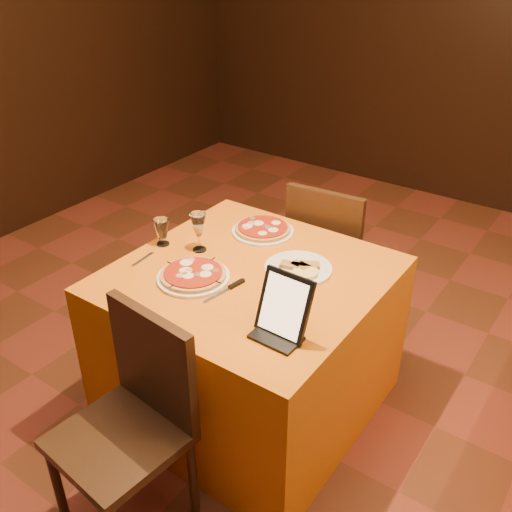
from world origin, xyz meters
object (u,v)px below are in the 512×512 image
Objects in this scene: chair_main_far at (335,254)px; water_glass at (162,232)px; tablet at (284,305)px; pizza_near at (193,276)px; main_table at (250,341)px; pizza_far at (263,230)px; wine_glass at (199,232)px; chair_main_near at (118,439)px.

water_glass is at bearing 55.72° from chair_main_far.
pizza_near is at bearing 171.70° from tablet.
main_table is 3.63× the size of pizza_far.
pizza_far is at bearing 89.72° from pizza_near.
main_table is 3.52× the size of pizza_near.
pizza_near is 0.35m from water_glass.
wine_glass is 0.78× the size of tablet.
pizza_far is at bearing 115.62° from main_table.
main_table is 0.65m from water_glass.
chair_main_near is 3.00× the size of pizza_far.
wine_glass is (-0.30, -0.79, 0.39)m from chair_main_far.
pizza_far is 0.80m from tablet.
wine_glass is at bearing 157.10° from tablet.
main_table is at bearing 46.82° from pizza_near.
main_table is 0.66m from tablet.
water_glass reaches higher than pizza_far.
chair_main_far is at bearing 68.96° from wine_glass.
pizza_far is at bearing 65.71° from wine_glass.
water_glass is at bearing -176.58° from main_table.
tablet reaches higher than main_table.
main_table is 1.21× the size of chair_main_far.
wine_glass is 0.72m from tablet.
chair_main_near is 0.99m from water_glass.
pizza_near reaches higher than main_table.
chair_main_far is 1.21m from tablet.
main_table is 0.56m from wine_glass.
chair_main_far is 1.04m from water_glass.
tablet is (0.51, -0.09, 0.10)m from pizza_near.
wine_glass is at bearing 174.52° from main_table.
tablet reaches higher than chair_main_near.
main_table is 8.46× the size of water_glass.
chair_main_near reaches higher than water_glass.
chair_main_near reaches higher than main_table.
wine_glass is at bearing 123.84° from pizza_near.
chair_main_far is 3.00× the size of pizza_far.
water_glass is (-0.32, -0.37, 0.05)m from pizza_far.
tablet is (0.65, -0.29, 0.03)m from wine_glass.
wine_glass is (-0.14, -0.31, 0.08)m from pizza_far.
chair_main_near is (0.00, -0.81, 0.08)m from main_table.
main_table is 0.46m from pizza_near.
chair_main_far reaches higher than main_table.
pizza_far is at bearing 66.42° from chair_main_far.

